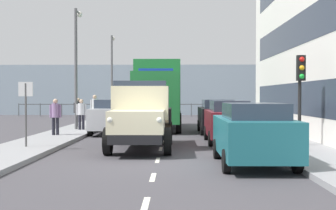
% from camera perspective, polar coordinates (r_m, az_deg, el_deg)
% --- Properties ---
extents(ground_plane, '(80.00, 80.00, 0.00)m').
position_cam_1_polar(ground_plane, '(21.29, -0.47, -3.97)').
color(ground_plane, '#423F44').
extents(sidewalk_left, '(2.28, 40.33, 0.15)m').
position_cam_1_polar(sidewalk_left, '(21.69, 12.22, -3.70)').
color(sidewalk_left, gray).
rests_on(sidewalk_left, ground_plane).
extents(sidewalk_right, '(2.28, 40.33, 0.15)m').
position_cam_1_polar(sidewalk_right, '(21.92, -13.02, -3.65)').
color(sidewalk_right, gray).
rests_on(sidewalk_right, ground_plane).
extents(road_centreline_markings, '(0.12, 36.10, 0.01)m').
position_cam_1_polar(road_centreline_markings, '(20.59, -0.52, -4.14)').
color(road_centreline_markings, silver).
rests_on(road_centreline_markings, ground_plane).
extents(sea_horizon, '(80.00, 0.80, 5.00)m').
position_cam_1_polar(sea_horizon, '(44.37, 0.28, 1.95)').
color(sea_horizon, '#8C9EAD').
rests_on(sea_horizon, ground_plane).
extents(seawall_railing, '(28.08, 0.08, 1.20)m').
position_cam_1_polar(seawall_railing, '(40.78, 0.22, -0.20)').
color(seawall_railing, '#4C5156').
rests_on(seawall_railing, ground_plane).
extents(truck_vintage_cream, '(2.17, 5.64, 2.43)m').
position_cam_1_polar(truck_vintage_cream, '(15.58, -3.51, -1.52)').
color(truck_vintage_cream, black).
rests_on(truck_vintage_cream, ground_plane).
extents(lorry_cargo_green, '(2.58, 8.20, 3.87)m').
position_cam_1_polar(lorry_cargo_green, '(25.32, -1.28, 1.56)').
color(lorry_cargo_green, '#1E7033').
rests_on(lorry_cargo_green, ground_plane).
extents(car_teal_kerbside_near, '(1.93, 4.12, 1.72)m').
position_cam_1_polar(car_teal_kerbside_near, '(12.42, 10.89, -3.55)').
color(car_teal_kerbside_near, '#1E6670').
rests_on(car_teal_kerbside_near, ground_plane).
extents(car_maroon_kerbside_1, '(1.77, 3.94, 1.72)m').
position_cam_1_polar(car_maroon_kerbside_1, '(18.10, 7.75, -2.06)').
color(car_maroon_kerbside_1, maroon).
rests_on(car_maroon_kerbside_1, ground_plane).
extents(car_black_kerbside_2, '(1.85, 4.45, 1.72)m').
position_cam_1_polar(car_black_kerbside_2, '(22.86, 6.33, -1.37)').
color(car_black_kerbside_2, black).
rests_on(car_black_kerbside_2, ground_plane).
extents(car_silver_oppositeside_0, '(1.84, 3.94, 1.72)m').
position_cam_1_polar(car_silver_oppositeside_0, '(22.32, -7.27, -1.44)').
color(car_silver_oppositeside_0, '#B7BABF').
rests_on(car_silver_oppositeside_0, ground_plane).
extents(car_white_oppositeside_1, '(1.89, 4.23, 1.72)m').
position_cam_1_polar(car_white_oppositeside_1, '(28.31, -5.52, -0.87)').
color(car_white_oppositeside_1, white).
rests_on(car_white_oppositeside_1, ground_plane).
extents(pedestrian_strolling, '(0.53, 0.34, 1.63)m').
position_cam_1_polar(pedestrian_strolling, '(20.59, -14.28, -1.10)').
color(pedestrian_strolling, black).
rests_on(pedestrian_strolling, sidewalk_right).
extents(pedestrian_by_lamp, '(0.53, 0.34, 1.59)m').
position_cam_1_polar(pedestrian_by_lamp, '(23.54, -11.08, -0.87)').
color(pedestrian_by_lamp, black).
rests_on(pedestrian_by_lamp, sidewalk_right).
extents(pedestrian_couple_a, '(0.53, 0.34, 1.64)m').
position_cam_1_polar(pedestrian_couple_a, '(25.74, -11.47, -0.61)').
color(pedestrian_couple_a, black).
rests_on(pedestrian_couple_a, sidewalk_right).
extents(pedestrian_near_railing, '(0.53, 0.34, 1.82)m').
position_cam_1_polar(pedestrian_near_railing, '(27.29, -9.41, -0.26)').
color(pedestrian_near_railing, '#4C473D').
rests_on(pedestrian_near_railing, sidewalk_right).
extents(traffic_light_near, '(0.28, 0.41, 3.20)m').
position_cam_1_polar(traffic_light_near, '(16.42, 16.68, 3.08)').
color(traffic_light_near, black).
rests_on(traffic_light_near, sidewalk_left).
extents(lamp_post_promenade, '(0.32, 1.14, 6.39)m').
position_cam_1_polar(lamp_post_promenade, '(24.21, -11.68, 6.02)').
color(lamp_post_promenade, '#59595B').
rests_on(lamp_post_promenade, sidewalk_right).
extents(lamp_post_far, '(0.32, 1.14, 6.62)m').
position_cam_1_polar(lamp_post_far, '(36.03, -7.21, 4.63)').
color(lamp_post_far, '#59595B').
rests_on(lamp_post_far, sidewalk_right).
extents(street_sign, '(0.50, 0.07, 2.25)m').
position_cam_1_polar(street_sign, '(16.16, -17.83, 0.31)').
color(street_sign, '#4C4C4C').
rests_on(street_sign, sidewalk_right).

